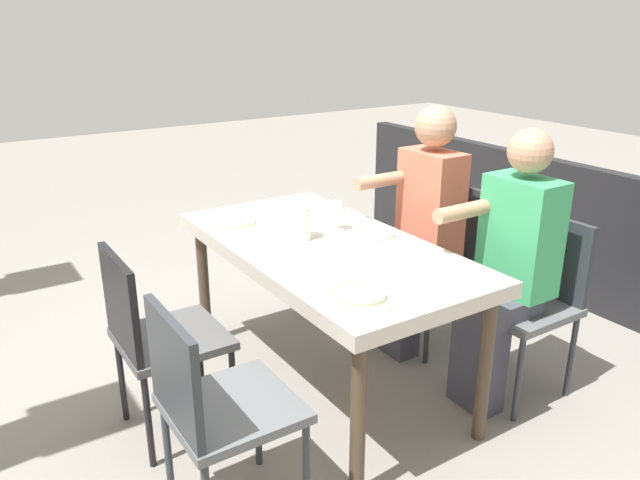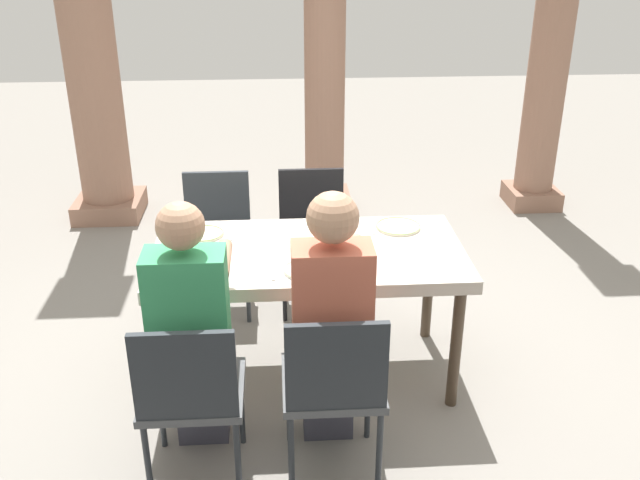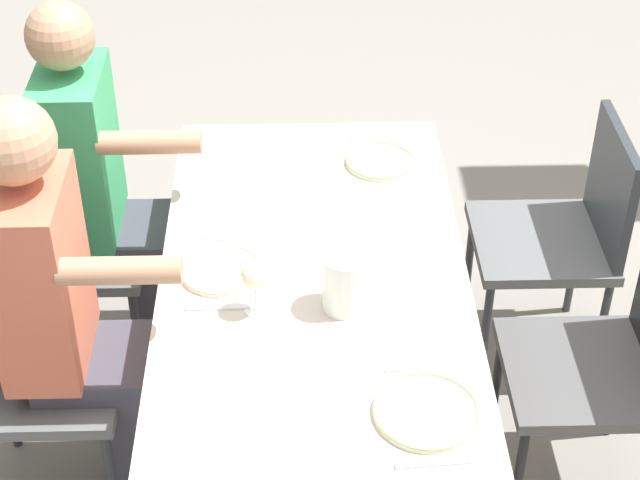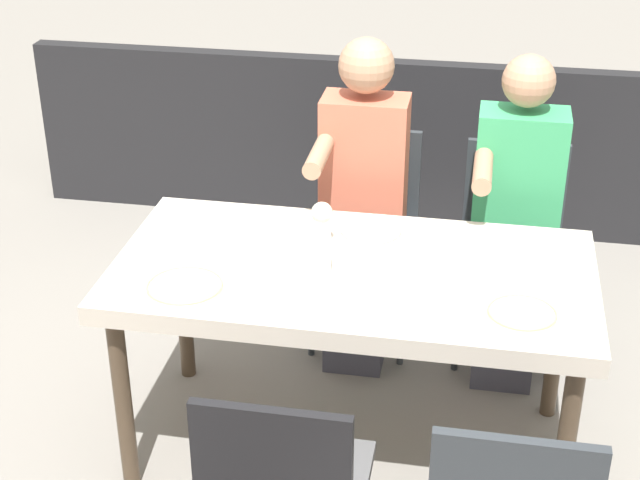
{
  "view_description": "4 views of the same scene",
  "coord_description": "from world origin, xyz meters",
  "px_view_note": "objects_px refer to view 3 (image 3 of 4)",
  "views": [
    {
      "loc": [
        -2.28,
        1.51,
        1.77
      ],
      "look_at": [
        0.04,
        0.01,
        0.77
      ],
      "focal_mm": 34.72,
      "sensor_mm": 36.0,
      "label": 1
    },
    {
      "loc": [
        -0.16,
        -3.29,
        2.33
      ],
      "look_at": [
        0.05,
        -0.1,
        0.86
      ],
      "focal_mm": 39.41,
      "sensor_mm": 36.0,
      "label": 2
    },
    {
      "loc": [
        2.21,
        -0.04,
        2.54
      ],
      "look_at": [
        0.0,
        0.02,
        0.89
      ],
      "focal_mm": 59.23,
      "sensor_mm": 36.0,
      "label": 3
    },
    {
      "loc": [
        -0.4,
        2.81,
        2.34
      ],
      "look_at": [
        0.11,
        0.02,
        0.87
      ],
      "focal_mm": 54.14,
      "sensor_mm": 36.0,
      "label": 4
    }
  ],
  "objects_px": {
    "chair_mid_north": "(613,356)",
    "wine_glass_1": "(255,277)",
    "chair_west_north": "(566,228)",
    "diner_man_white": "(68,308)",
    "plate_0": "(380,161)",
    "chair_mid_south": "(13,364)",
    "water_pitcher": "(345,284)",
    "dining_table": "(314,297)",
    "diner_woman_green": "(104,187)",
    "plate_2": "(426,412)",
    "chair_west_south": "(52,237)",
    "plate_1": "(221,270)"
  },
  "relations": [
    {
      "from": "chair_mid_south",
      "to": "wine_glass_1",
      "type": "relative_size",
      "value": 5.74
    },
    {
      "from": "diner_man_white",
      "to": "water_pitcher",
      "type": "xyz_separation_m",
      "value": [
        0.06,
        0.73,
        0.11
      ]
    },
    {
      "from": "water_pitcher",
      "to": "chair_west_south",
      "type": "bearing_deg",
      "value": -126.25
    },
    {
      "from": "dining_table",
      "to": "chair_west_south",
      "type": "xyz_separation_m",
      "value": [
        -0.54,
        -0.83,
        -0.18
      ]
    },
    {
      "from": "chair_mid_north",
      "to": "wine_glass_1",
      "type": "relative_size",
      "value": 5.64
    },
    {
      "from": "chair_west_north",
      "to": "plate_1",
      "type": "xyz_separation_m",
      "value": [
        0.52,
        -1.08,
        0.26
      ]
    },
    {
      "from": "dining_table",
      "to": "plate_1",
      "type": "height_order",
      "value": "plate_1"
    },
    {
      "from": "chair_west_south",
      "to": "chair_mid_north",
      "type": "bearing_deg",
      "value": 69.96
    },
    {
      "from": "dining_table",
      "to": "diner_woman_green",
      "type": "xyz_separation_m",
      "value": [
        -0.54,
        -0.64,
        0.01
      ]
    },
    {
      "from": "chair_west_north",
      "to": "plate_0",
      "type": "bearing_deg",
      "value": -91.38
    },
    {
      "from": "chair_west_south",
      "to": "diner_woman_green",
      "type": "bearing_deg",
      "value": 89.12
    },
    {
      "from": "chair_west_north",
      "to": "water_pitcher",
      "type": "bearing_deg",
      "value": -48.66
    },
    {
      "from": "chair_mid_south",
      "to": "plate_1",
      "type": "bearing_deg",
      "value": 98.83
    },
    {
      "from": "plate_2",
      "to": "water_pitcher",
      "type": "relative_size",
      "value": 1.52
    },
    {
      "from": "wine_glass_1",
      "to": "diner_woman_green",
      "type": "bearing_deg",
      "value": -143.95
    },
    {
      "from": "chair_west_north",
      "to": "chair_mid_north",
      "type": "height_order",
      "value": "chair_mid_north"
    },
    {
      "from": "chair_west_north",
      "to": "diner_man_white",
      "type": "relative_size",
      "value": 0.65
    },
    {
      "from": "chair_west_south",
      "to": "chair_mid_north",
      "type": "distance_m",
      "value": 1.77
    },
    {
      "from": "water_pitcher",
      "to": "plate_2",
      "type": "bearing_deg",
      "value": 23.71
    },
    {
      "from": "diner_man_white",
      "to": "chair_west_north",
      "type": "bearing_deg",
      "value": 112.35
    },
    {
      "from": "chair_west_north",
      "to": "chair_west_south",
      "type": "xyz_separation_m",
      "value": [
        0.0,
        -1.67,
        -0.0
      ]
    },
    {
      "from": "chair_west_north",
      "to": "plate_2",
      "type": "relative_size",
      "value": 3.52
    },
    {
      "from": "chair_west_north",
      "to": "diner_woman_green",
      "type": "relative_size",
      "value": 0.66
    },
    {
      "from": "dining_table",
      "to": "chair_west_south",
      "type": "height_order",
      "value": "chair_west_south"
    },
    {
      "from": "plate_0",
      "to": "water_pitcher",
      "type": "height_order",
      "value": "water_pitcher"
    },
    {
      "from": "chair_mid_north",
      "to": "plate_0",
      "type": "xyz_separation_m",
      "value": [
        -0.62,
        -0.62,
        0.26
      ]
    },
    {
      "from": "chair_mid_north",
      "to": "diner_woman_green",
      "type": "xyz_separation_m",
      "value": [
        -0.61,
        -1.48,
        0.19
      ]
    },
    {
      "from": "chair_west_south",
      "to": "chair_mid_south",
      "type": "xyz_separation_m",
      "value": [
        0.61,
        0.0,
        0.01
      ]
    },
    {
      "from": "wine_glass_1",
      "to": "water_pitcher",
      "type": "xyz_separation_m",
      "value": [
        -0.01,
        0.23,
        -0.04
      ]
    },
    {
      "from": "chair_west_south",
      "to": "wine_glass_1",
      "type": "bearing_deg",
      "value": 45.19
    },
    {
      "from": "diner_woman_green",
      "to": "plate_2",
      "type": "xyz_separation_m",
      "value": [
        1.05,
        0.89,
        0.07
      ]
    },
    {
      "from": "diner_woman_green",
      "to": "plate_2",
      "type": "distance_m",
      "value": 1.38
    },
    {
      "from": "chair_west_north",
      "to": "diner_man_white",
      "type": "xyz_separation_m",
      "value": [
        0.61,
        -1.49,
        0.21
      ]
    },
    {
      "from": "plate_1",
      "to": "wine_glass_1",
      "type": "xyz_separation_m",
      "value": [
        0.16,
        0.1,
        0.1
      ]
    },
    {
      "from": "chair_west_north",
      "to": "water_pitcher",
      "type": "height_order",
      "value": "water_pitcher"
    },
    {
      "from": "chair_mid_north",
      "to": "diner_woman_green",
      "type": "distance_m",
      "value": 1.61
    },
    {
      "from": "chair_west_north",
      "to": "plate_0",
      "type": "xyz_separation_m",
      "value": [
        -0.01,
        -0.61,
        0.26
      ]
    },
    {
      "from": "plate_2",
      "to": "chair_mid_south",
      "type": "bearing_deg",
      "value": -112.52
    },
    {
      "from": "chair_mid_south",
      "to": "water_pitcher",
      "type": "distance_m",
      "value": 0.96
    },
    {
      "from": "diner_man_white",
      "to": "plate_2",
      "type": "xyz_separation_m",
      "value": [
        0.44,
        0.9,
        0.05
      ]
    },
    {
      "from": "plate_0",
      "to": "chair_west_north",
      "type": "bearing_deg",
      "value": 88.62
    },
    {
      "from": "plate_1",
      "to": "wine_glass_1",
      "type": "bearing_deg",
      "value": 31.92
    },
    {
      "from": "dining_table",
      "to": "water_pitcher",
      "type": "bearing_deg",
      "value": 31.48
    },
    {
      "from": "plate_2",
      "to": "chair_west_south",
      "type": "bearing_deg",
      "value": -134.35
    },
    {
      "from": "diner_man_white",
      "to": "water_pitcher",
      "type": "relative_size",
      "value": 8.3
    },
    {
      "from": "water_pitcher",
      "to": "chair_mid_north",
      "type": "bearing_deg",
      "value": 94.39
    },
    {
      "from": "chair_mid_north",
      "to": "water_pitcher",
      "type": "bearing_deg",
      "value": -85.61
    },
    {
      "from": "chair_mid_south",
      "to": "dining_table",
      "type": "bearing_deg",
      "value": 94.43
    },
    {
      "from": "diner_woman_green",
      "to": "plate_0",
      "type": "xyz_separation_m",
      "value": [
        -0.02,
        0.86,
        0.07
      ]
    },
    {
      "from": "chair_mid_south",
      "to": "diner_man_white",
      "type": "height_order",
      "value": "diner_man_white"
    }
  ]
}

